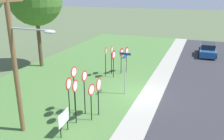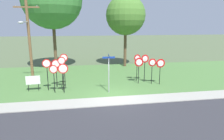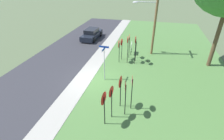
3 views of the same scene
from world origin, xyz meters
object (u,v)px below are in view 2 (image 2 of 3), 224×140
(stop_sign_far_center, at_px, (62,66))
(stop_sign_far_right, at_px, (56,67))
(oak_tree_right, at_px, (126,15))
(stop_sign_near_right, at_px, (47,68))
(utility_pole, at_px, (29,38))
(stop_sign_center_tall, at_px, (64,63))
(street_name_post, at_px, (109,70))
(yield_sign_far_right, at_px, (145,62))
(stop_sign_far_left, at_px, (63,72))
(notice_board, at_px, (33,81))
(yield_sign_near_left, at_px, (152,65))
(yield_sign_far_left, at_px, (137,62))
(stop_sign_near_left, at_px, (54,73))
(yield_sign_center, at_px, (160,66))
(yield_sign_near_right, at_px, (139,65))

(stop_sign_far_center, height_order, stop_sign_far_right, stop_sign_far_center)
(oak_tree_right, bearing_deg, stop_sign_near_right, -134.83)
(stop_sign_far_right, xyz_separation_m, utility_pole, (-2.27, 1.38, 2.38))
(utility_pole, bearing_deg, stop_sign_far_center, -36.81)
(stop_sign_center_tall, distance_m, oak_tree_right, 11.20)
(stop_sign_far_right, xyz_separation_m, street_name_post, (4.18, -2.04, 0.05))
(stop_sign_far_right, bearing_deg, yield_sign_far_right, -3.75)
(yield_sign_far_right, distance_m, utility_pole, 10.45)
(stop_sign_far_left, relative_size, notice_board, 1.88)
(stop_sign_center_tall, height_order, yield_sign_near_left, stop_sign_center_tall)
(stop_sign_far_right, distance_m, utility_pole, 3.57)
(stop_sign_far_right, height_order, yield_sign_far_left, yield_sign_far_left)
(notice_board, xyz_separation_m, oak_tree_right, (9.49, 8.29, 5.47))
(stop_sign_near_left, relative_size, utility_pole, 0.30)
(stop_sign_near_right, distance_m, yield_sign_center, 9.58)
(stop_sign_far_center, relative_size, stop_sign_center_tall, 0.96)
(yield_sign_center, bearing_deg, notice_board, -173.63)
(yield_sign_near_right, xyz_separation_m, utility_pole, (-9.45, 1.49, 2.37))
(stop_sign_far_right, height_order, street_name_post, street_name_post)
(yield_sign_near_right, bearing_deg, stop_sign_far_left, -162.27)
(stop_sign_near_right, bearing_deg, yield_sign_near_right, -1.37)
(stop_sign_far_right, height_order, notice_board, stop_sign_far_right)
(yield_sign_far_right, bearing_deg, yield_sign_near_left, -67.32)
(yield_sign_near_left, height_order, yield_sign_far_right, yield_sign_far_right)
(yield_sign_near_left, distance_m, street_name_post, 4.45)
(street_name_post, bearing_deg, stop_sign_far_center, 162.75)
(notice_board, bearing_deg, stop_sign_far_right, 16.57)
(stop_sign_far_right, relative_size, yield_sign_center, 1.04)
(yield_sign_far_left, distance_m, oak_tree_right, 8.28)
(stop_sign_far_left, bearing_deg, oak_tree_right, 48.44)
(utility_pole, bearing_deg, yield_sign_far_left, -4.47)
(stop_sign_near_left, bearing_deg, yield_sign_far_left, 22.45)
(yield_sign_far_left, bearing_deg, stop_sign_near_right, -178.07)
(stop_sign_far_left, bearing_deg, stop_sign_center_tall, 86.37)
(yield_sign_near_left, bearing_deg, stop_sign_far_center, -168.27)
(stop_sign_far_center, xyz_separation_m, utility_pole, (-2.82, 2.11, 2.18))
(yield_sign_near_right, bearing_deg, stop_sign_near_left, -164.47)
(stop_sign_near_right, height_order, utility_pole, utility_pole)
(stop_sign_center_tall, height_order, yield_sign_far_left, stop_sign_center_tall)
(utility_pole, bearing_deg, stop_sign_near_right, -52.20)
(utility_pole, relative_size, oak_tree_right, 0.87)
(stop_sign_far_left, height_order, oak_tree_right, oak_tree_right)
(stop_sign_near_right, relative_size, utility_pole, 0.34)
(yield_sign_near_right, bearing_deg, stop_sign_center_tall, -176.02)
(yield_sign_near_left, height_order, yield_sign_far_left, yield_sign_far_left)
(stop_sign_far_right, bearing_deg, stop_sign_center_tall, -4.84)
(stop_sign_near_right, height_order, yield_sign_center, stop_sign_near_right)
(street_name_post, xyz_separation_m, oak_tree_right, (3.55, 9.67, 4.50))
(stop_sign_near_left, height_order, stop_sign_near_right, stop_sign_near_right)
(stop_sign_near_left, height_order, utility_pole, utility_pole)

